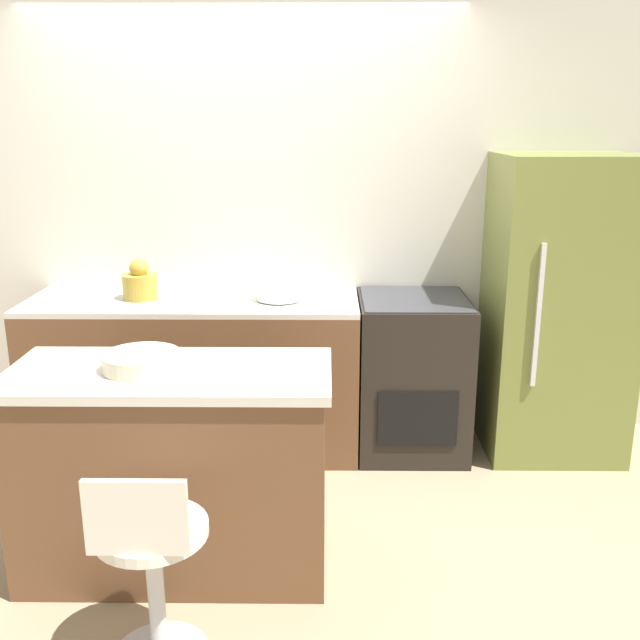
{
  "coord_description": "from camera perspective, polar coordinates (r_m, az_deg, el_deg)",
  "views": [
    {
      "loc": [
        0.48,
        -3.56,
        1.88
      ],
      "look_at": [
        0.45,
        -0.25,
        0.95
      ],
      "focal_mm": 40.0,
      "sensor_mm": 36.0,
      "label": 1
    }
  ],
  "objects": [
    {
      "name": "kettle",
      "position": [
        4.11,
        -14.21,
        2.89
      ],
      "size": [
        0.2,
        0.2,
        0.23
      ],
      "color": "#B29333",
      "rests_on": "back_counter"
    },
    {
      "name": "fruit_bowl",
      "position": [
        2.98,
        -14.08,
        -3.22
      ],
      "size": [
        0.31,
        0.31,
        0.07
      ],
      "color": "beige",
      "rests_on": "kitchen_island"
    },
    {
      "name": "back_counter",
      "position": [
        4.23,
        -9.87,
        -4.27
      ],
      "size": [
        1.87,
        0.64,
        0.91
      ],
      "color": "brown",
      "rests_on": "ground_plane"
    },
    {
      "name": "oven_range",
      "position": [
        4.18,
        7.35,
        -4.33
      ],
      "size": [
        0.62,
        0.66,
        0.91
      ],
      "color": "black",
      "rests_on": "ground_plane"
    },
    {
      "name": "refrigerator",
      "position": [
        4.25,
        18.46,
        0.91
      ],
      "size": [
        0.75,
        0.66,
        1.71
      ],
      "color": "olive",
      "rests_on": "ground_plane"
    },
    {
      "name": "kitchen_island",
      "position": [
        3.15,
        -11.55,
        -11.62
      ],
      "size": [
        1.33,
        0.59,
        0.9
      ],
      "color": "brown",
      "rests_on": "ground_plane"
    },
    {
      "name": "wall_back",
      "position": [
        4.32,
        -5.87,
        7.94
      ],
      "size": [
        8.0,
        0.06,
        2.6
      ],
      "color": "beige",
      "rests_on": "ground_plane"
    },
    {
      "name": "mixing_bowl",
      "position": [
        4.0,
        -3.27,
        2.26
      ],
      "size": [
        0.26,
        0.26,
        0.08
      ],
      "color": "white",
      "rests_on": "back_counter"
    },
    {
      "name": "ground_plane",
      "position": [
        4.06,
        -6.43,
        -11.99
      ],
      "size": [
        14.0,
        14.0,
        0.0
      ],
      "primitive_type": "plane",
      "color": "#998466"
    },
    {
      "name": "stool_chair",
      "position": [
        2.65,
        -13.27,
        -18.81
      ],
      "size": [
        0.39,
        0.39,
        0.81
      ],
      "color": "#B7B7BC",
      "rests_on": "ground_plane"
    }
  ]
}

